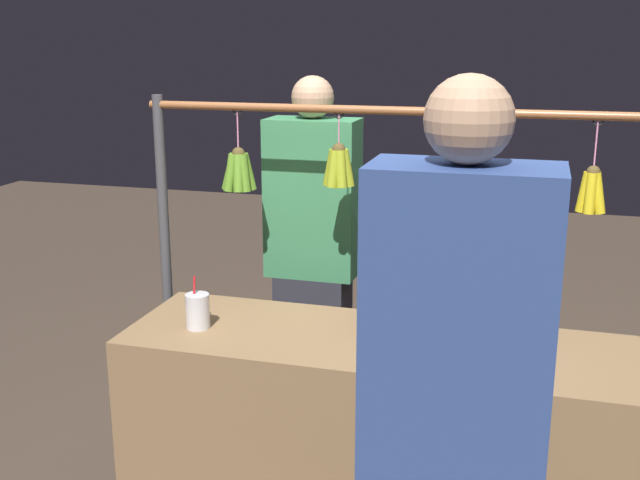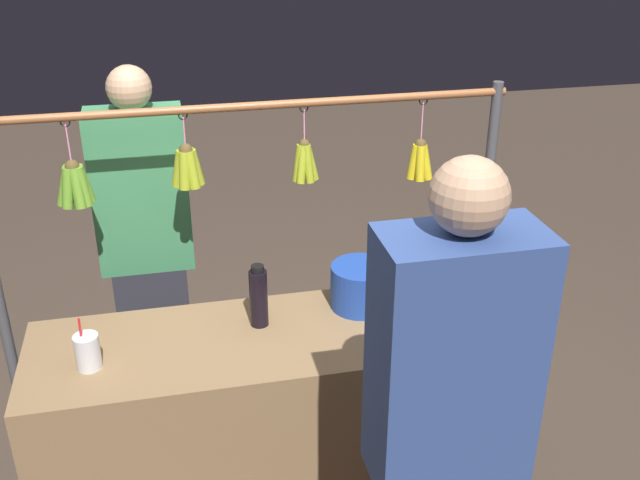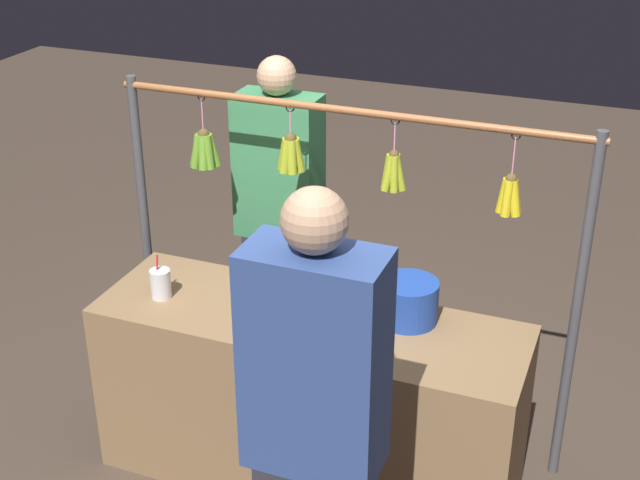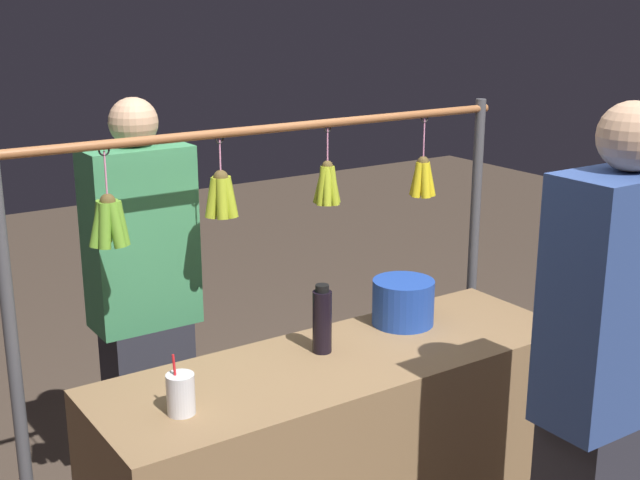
# 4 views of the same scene
# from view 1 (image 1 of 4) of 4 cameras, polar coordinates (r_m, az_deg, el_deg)

# --- Properties ---
(market_counter) EXTENTS (1.78, 0.57, 0.80)m
(market_counter) POSITION_cam_1_polar(r_m,az_deg,el_deg) (2.88, 3.99, -14.77)
(market_counter) COLOR olive
(market_counter) RESTS_ON ground
(display_rack) EXTENTS (2.07, 0.14, 1.59)m
(display_rack) POSITION_cam_1_polar(r_m,az_deg,el_deg) (2.99, 5.10, 1.28)
(display_rack) COLOR #4C4C51
(display_rack) RESTS_ON ground
(water_bottle) EXTENTS (0.07, 0.07, 0.25)m
(water_bottle) POSITION_cam_1_polar(r_m,az_deg,el_deg) (2.74, 3.93, -4.38)
(water_bottle) COLOR black
(water_bottle) RESTS_ON market_counter
(blue_bucket) EXTENTS (0.24, 0.24, 0.17)m
(blue_bucket) POSITION_cam_1_polar(r_m,az_deg,el_deg) (2.75, 12.52, -5.35)
(blue_bucket) COLOR #2247AB
(blue_bucket) RESTS_ON market_counter
(drink_cup) EXTENTS (0.09, 0.09, 0.19)m
(drink_cup) POSITION_cam_1_polar(r_m,az_deg,el_deg) (2.81, -9.07, -5.22)
(drink_cup) COLOR silver
(drink_cup) RESTS_ON market_counter
(vendor_person) EXTENTS (0.40, 0.21, 1.67)m
(vendor_person) POSITION_cam_1_polar(r_m,az_deg,el_deg) (3.44, -0.52, -2.01)
(vendor_person) COLOR #2D2D38
(vendor_person) RESTS_ON ground
(customer_person) EXTENTS (0.42, 0.23, 1.75)m
(customer_person) POSITION_cam_1_polar(r_m,az_deg,el_deg) (1.89, 9.78, -15.69)
(customer_person) COLOR #2D2D38
(customer_person) RESTS_ON ground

